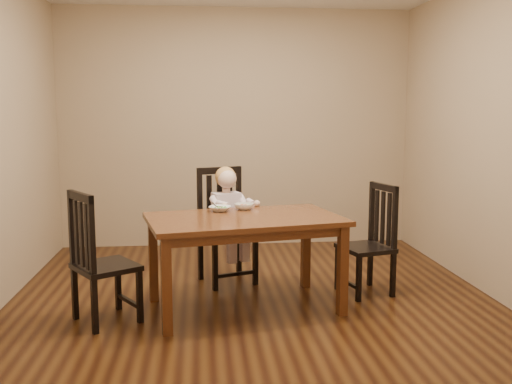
{
  "coord_description": "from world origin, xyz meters",
  "views": [
    {
      "loc": [
        -0.42,
        -4.56,
        1.54
      ],
      "look_at": [
        0.05,
        0.25,
        0.86
      ],
      "focal_mm": 40.0,
      "sensor_mm": 36.0,
      "label": 1
    }
  ],
  "objects": [
    {
      "name": "chair_right",
      "position": [
        1.01,
        0.06,
        0.45
      ],
      "size": [
        0.48,
        0.49,
        0.94
      ],
      "rotation": [
        0.0,
        0.0,
        1.84
      ],
      "color": "black",
      "rests_on": "room"
    },
    {
      "name": "bowl_peas",
      "position": [
        -0.26,
        0.03,
        0.76
      ],
      "size": [
        0.22,
        0.22,
        0.04
      ],
      "primitive_type": "imported",
      "rotation": [
        0.0,
        0.0,
        -0.31
      ],
      "color": "white",
      "rests_on": "dining_table"
    },
    {
      "name": "toddler",
      "position": [
        -0.18,
        0.48,
        0.64
      ],
      "size": [
        0.44,
        0.49,
        0.56
      ],
      "primitive_type": null,
      "rotation": [
        0.0,
        0.0,
        3.49
      ],
      "color": "silver",
      "rests_on": "chair_child"
    },
    {
      "name": "fork",
      "position": [
        -0.3,
        0.01,
        0.78
      ],
      "size": [
        0.07,
        0.12,
        0.05
      ],
      "rotation": [
        0.0,
        0.0,
        0.47
      ],
      "color": "silver",
      "rests_on": "bowl_peas"
    },
    {
      "name": "chair_left",
      "position": [
        -1.16,
        -0.43,
        0.47
      ],
      "size": [
        0.57,
        0.57,
        0.98
      ],
      "rotation": [
        0.0,
        0.0,
        -1.0
      ],
      "color": "black",
      "rests_on": "room"
    },
    {
      "name": "bowl_veg",
      "position": [
        -0.06,
        0.1,
        0.76
      ],
      "size": [
        0.21,
        0.21,
        0.05
      ],
      "primitive_type": "imported",
      "rotation": [
        0.0,
        0.0,
        0.42
      ],
      "color": "white",
      "rests_on": "dining_table"
    },
    {
      "name": "room",
      "position": [
        0.0,
        0.0,
        1.35
      ],
      "size": [
        4.01,
        4.01,
        2.71
      ],
      "color": "#47270F",
      "rests_on": "ground"
    },
    {
      "name": "chair_child",
      "position": [
        -0.2,
        0.53,
        0.5
      ],
      "size": [
        0.57,
        0.55,
        1.04
      ],
      "rotation": [
        0.0,
        0.0,
        3.49
      ],
      "color": "black",
      "rests_on": "room"
    },
    {
      "name": "dining_table",
      "position": [
        -0.08,
        -0.22,
        0.65
      ],
      "size": [
        1.62,
        1.16,
        0.74
      ],
      "rotation": [
        0.0,
        0.0,
        0.2
      ],
      "color": "#471E10",
      "rests_on": "room"
    }
  ]
}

